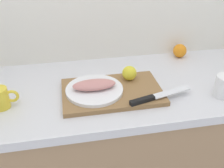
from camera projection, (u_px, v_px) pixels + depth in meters
kitchen_counter at (113, 155)px, 1.43m from camera, size 2.00×0.60×0.90m
cutting_board at (112, 92)px, 1.13m from camera, size 0.43×0.27×0.02m
white_plate at (94, 90)px, 1.12m from camera, size 0.25×0.25×0.01m
fish_fillet at (94, 85)px, 1.10m from camera, size 0.19×0.08×0.04m
chef_knife at (153, 97)px, 1.06m from camera, size 0.29×0.10×0.02m
lemon_0 at (129, 73)px, 1.19m from camera, size 0.07×0.07×0.07m
coffee_mug_2 at (1, 98)px, 1.03m from camera, size 0.11×0.07×0.09m
orange_0 at (180, 51)px, 1.44m from camera, size 0.07×0.07×0.07m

